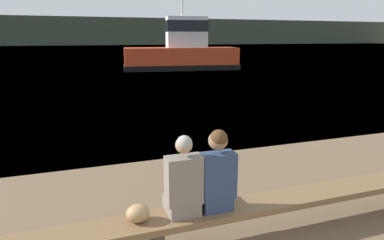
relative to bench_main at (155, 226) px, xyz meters
The scene contains 7 objects.
water_surface 123.17m from the bench_main, 89.90° to the left, with size 240.00×240.00×0.00m, color #5684A3.
far_shoreline 117.35m from the bench_main, 89.89° to the left, with size 600.00×12.00×8.70m, color #384233.
bench_main is the anchor object (origin of this frame).
person_left 0.59m from the bench_main, ahead, with size 0.41×0.42×0.96m.
person_right 0.91m from the bench_main, ahead, with size 0.41×0.43×0.99m.
shopping_bag 0.26m from the bench_main, behind, with size 0.26×0.23×0.20m.
tugboat_red 23.68m from the bench_main, 71.48° to the left, with size 9.17×3.91×6.57m.
Camera 1 is at (-0.98, -0.22, 2.48)m, focal length 32.00 mm.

